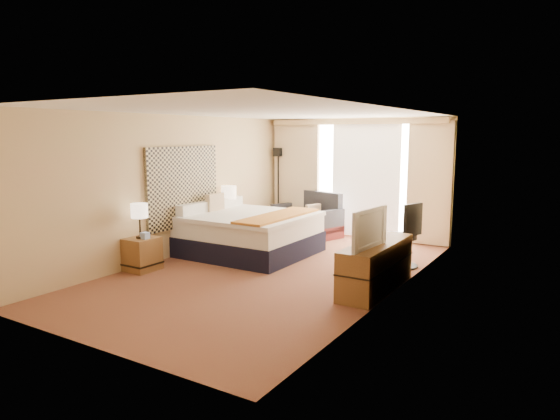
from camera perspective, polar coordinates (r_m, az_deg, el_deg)
The scene contains 21 objects.
floor at distance 8.32m, azimuth -1.08°, elevation -7.04°, with size 4.20×7.00×0.02m, color #58191C.
ceiling at distance 8.02m, azimuth -1.14°, elevation 11.15°, with size 4.20×7.00×0.02m, color white.
wall_back at distance 11.16m, azimuth 8.68°, elevation 3.66°, with size 4.20×0.02×2.60m, color tan.
wall_front at distance 5.50m, azimuth -21.27°, elevation -1.89°, with size 4.20×0.02×2.60m, color tan.
wall_left at distance 9.37m, azimuth -11.99°, elevation 2.64°, with size 0.02×7.00×2.60m, color tan.
wall_right at distance 7.16m, azimuth 13.16°, elevation 0.81°, with size 0.02×7.00×2.60m, color tan.
headboard at distance 9.49m, azimuth -10.98°, elevation 2.62°, with size 0.06×1.85×1.50m, color black.
nightstand_left at distance 8.65m, azimuth -15.48°, elevation -4.87°, with size 0.45×0.52×0.55m, color olive.
nightstand_right at distance 10.46m, azimuth -5.42°, elevation -2.28°, with size 0.45×0.52×0.55m, color olive.
media_dresser at distance 7.44m, azimuth 10.93°, elevation -6.31°, with size 0.50×1.80×0.70m, color olive.
window at distance 11.04m, azimuth 9.82°, elevation 3.68°, with size 2.30×0.02×2.30m, color white.
curtains at distance 11.05m, azimuth 8.44°, elevation 4.18°, with size 4.12×0.19×2.56m.
bed at distance 9.49m, azimuth -3.71°, elevation -2.59°, with size 2.27×2.07×1.10m.
loveseat at distance 11.25m, azimuth 3.23°, elevation -1.24°, with size 1.74×1.29×0.97m.
floor_lamp at distance 11.85m, azimuth -0.20°, elevation 4.38°, with size 0.25×0.25×1.94m.
desk_chair at distance 8.73m, azimuth 14.15°, elevation -3.21°, with size 0.55×0.55×1.11m.
lamp_left at distance 8.47m, azimuth -15.78°, elevation -0.16°, with size 0.28×0.28×0.58m.
lamp_right at distance 10.34m, azimuth -5.88°, elevation 1.95°, with size 0.31×0.31×0.65m.
tissue_box at distance 8.48m, azimuth -15.17°, elevation -2.84°, with size 0.12×0.12×0.11m, color #93AEE4.
telephone at distance 10.28m, azimuth -5.32°, elevation -0.69°, with size 0.20×0.16×0.08m, color black.
television at distance 6.96m, azimuth 9.53°, elevation -2.03°, with size 0.95×0.12×0.55m, color black.
Camera 1 is at (4.34, -6.74, 2.25)m, focal length 32.00 mm.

